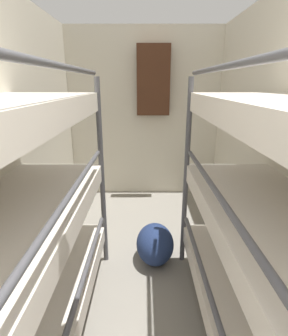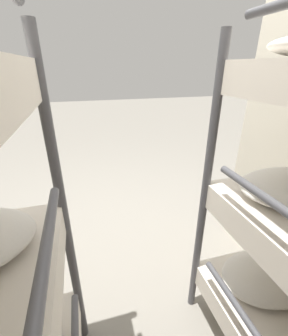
{
  "view_description": "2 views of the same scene",
  "coord_description": "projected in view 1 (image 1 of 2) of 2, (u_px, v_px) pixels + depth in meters",
  "views": [
    {
      "loc": [
        -0.0,
        0.32,
        1.62
      ],
      "look_at": [
        0.0,
        2.33,
        0.97
      ],
      "focal_mm": 28.0,
      "sensor_mm": 36.0,
      "label": 1
    },
    {
      "loc": [
        0.24,
        1.5,
        1.53
      ],
      "look_at": [
        0.0,
        0.65,
        1.13
      ],
      "focal_mm": 24.0,
      "sensor_mm": 36.0,
      "label": 2
    }
  ],
  "objects": [
    {
      "name": "hanging_coat",
      "position": [
        153.0,
        81.0,
        3.48
      ],
      "size": [
        0.44,
        0.12,
        0.9
      ],
      "color": "#472819"
    },
    {
      "name": "duffel_bag",
      "position": [
        155.0,
        244.0,
        2.47
      ],
      "size": [
        0.35,
        0.47,
        0.35
      ],
      "color": "navy",
      "rests_on": "ground_plane"
    },
    {
      "name": "wall_back",
      "position": [
        143.0,
        116.0,
        3.77
      ],
      "size": [
        2.24,
        0.06,
        2.35
      ],
      "color": "beige",
      "rests_on": "ground_plane"
    },
    {
      "name": "bunk_stack_left_near",
      "position": [
        1.0,
        237.0,
        1.29
      ],
      "size": [
        0.72,
        1.93,
        1.71
      ],
      "color": "#4C4C51",
      "rests_on": "ground_plane"
    },
    {
      "name": "bunk_stack_right_near",
      "position": [
        287.0,
        236.0,
        1.29
      ],
      "size": [
        0.72,
        1.93,
        1.71
      ],
      "color": "#4C4C51",
      "rests_on": "ground_plane"
    }
  ]
}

